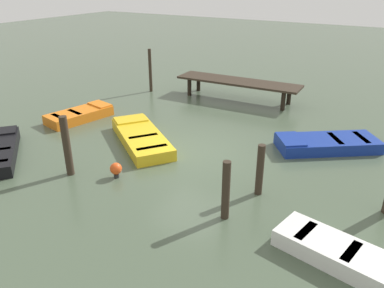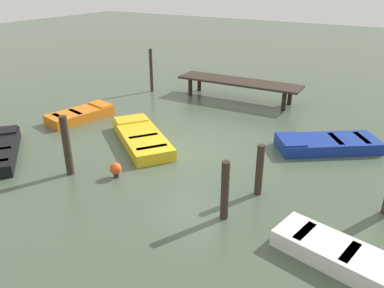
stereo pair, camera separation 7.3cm
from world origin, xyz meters
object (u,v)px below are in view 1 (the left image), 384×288
object	(u,v)px
rowboat_blue	(327,143)
rowboat_orange	(80,115)
mooring_piling_near_right	(150,71)
marker_buoy	(116,169)
rowboat_white	(365,265)
mooring_piling_near_left	(226,190)
dock_segment	(238,83)
mooring_piling_mid_right	(260,170)
mooring_piling_far_right	(67,146)
rowboat_yellow	(141,137)

from	to	relation	value
rowboat_blue	rowboat_orange	bearing A→B (deg)	-22.58
mooring_piling_near_right	marker_buoy	size ratio (longest dim) A/B	4.58
rowboat_white	mooring_piling_near_left	xyz separation A→B (m)	(-3.33, 0.31, 0.58)
dock_segment	mooring_piling_near_right	size ratio (longest dim) A/B	2.75
mooring_piling_mid_right	mooring_piling_far_right	size ratio (longest dim) A/B	0.79
dock_segment	rowboat_white	world-z (taller)	dock_segment
mooring_piling_near_right	mooring_piling_far_right	distance (m)	9.16
dock_segment	rowboat_white	bearing A→B (deg)	-55.11
rowboat_yellow	rowboat_orange	xyz separation A→B (m)	(-3.72, 0.61, 0.00)
dock_segment	mooring_piling_near_left	xyz separation A→B (m)	(3.84, -9.19, -0.04)
mooring_piling_far_right	rowboat_white	bearing A→B (deg)	0.39
rowboat_white	mooring_piling_near_right	bearing A→B (deg)	155.74
mooring_piling_far_right	marker_buoy	size ratio (longest dim) A/B	3.93
dock_segment	rowboat_white	size ratio (longest dim) A/B	1.57
dock_segment	mooring_piling_far_right	distance (m)	9.64
rowboat_white	mooring_piling_far_right	distance (m)	8.45
mooring_piling_far_right	mooring_piling_near_left	bearing A→B (deg)	4.10
rowboat_white	rowboat_blue	bearing A→B (deg)	121.51
rowboat_orange	mooring_piling_mid_right	world-z (taller)	mooring_piling_mid_right
rowboat_white	mooring_piling_near_right	distance (m)	14.46
rowboat_blue	mooring_piling_mid_right	world-z (taller)	mooring_piling_mid_right
rowboat_yellow	dock_segment	bearing A→B (deg)	-60.61
mooring_piling_far_right	mooring_piling_near_left	xyz separation A→B (m)	(5.09, 0.37, -0.15)
mooring_piling_near_right	marker_buoy	bearing A→B (deg)	-60.16
mooring_piling_mid_right	dock_segment	bearing A→B (deg)	118.32
dock_segment	mooring_piling_near_left	distance (m)	9.97
rowboat_orange	rowboat_blue	bearing A→B (deg)	-64.61
rowboat_yellow	mooring_piling_mid_right	distance (m)	5.12
rowboat_blue	rowboat_orange	world-z (taller)	same
rowboat_blue	mooring_piling_near_left	size ratio (longest dim) A/B	2.27
rowboat_white	marker_buoy	size ratio (longest dim) A/B	8.04
rowboat_orange	mooring_piling_near_left	bearing A→B (deg)	-99.08
mooring_piling_mid_right	rowboat_orange	bearing A→B (deg)	168.73
dock_segment	mooring_piling_far_right	world-z (taller)	mooring_piling_far_right
rowboat_yellow	mooring_piling_near_right	xyz separation A→B (m)	(-3.66, 5.58, 0.88)
mooring_piling_far_right	mooring_piling_near_left	world-z (taller)	mooring_piling_far_right
rowboat_yellow	rowboat_orange	size ratio (longest dim) A/B	1.32
mooring_piling_mid_right	rowboat_yellow	bearing A→B (deg)	167.33
rowboat_yellow	rowboat_white	bearing A→B (deg)	-163.55
rowboat_yellow	marker_buoy	distance (m)	2.61
rowboat_white	marker_buoy	world-z (taller)	marker_buoy
mooring_piling_near_right	rowboat_orange	bearing A→B (deg)	-90.72
mooring_piling_near_left	mooring_piling_near_right	bearing A→B (deg)	135.44
rowboat_yellow	mooring_piling_far_right	bearing A→B (deg)	118.62
mooring_piling_far_right	marker_buoy	distance (m)	1.61
rowboat_yellow	marker_buoy	size ratio (longest dim) A/B	7.94
rowboat_blue	rowboat_white	size ratio (longest dim) A/B	0.93
rowboat_orange	mooring_piling_near_left	size ratio (longest dim) A/B	1.82
mooring_piling_far_right	mooring_piling_near_left	distance (m)	5.11
rowboat_yellow	mooring_piling_mid_right	bearing A→B (deg)	-156.07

